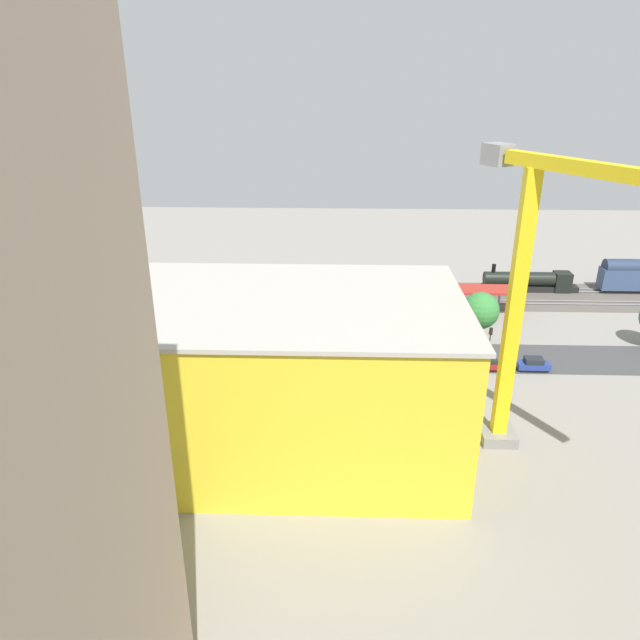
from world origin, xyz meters
The scene contains 23 objects.
ground_plane centered at (0.00, 0.00, 0.00)m, with size 185.25×185.25×0.00m, color gray.
rail_bed centered at (0.00, -22.23, 0.00)m, with size 115.78×14.11×0.01m, color #5B544C.
street_asphalt centered at (0.00, 2.08, 0.00)m, with size 115.78×9.00×0.01m, color #424244.
track_rails centered at (0.00, -22.23, 0.18)m, with size 115.78×8.18×0.12m.
platform_canopy_near centered at (12.26, -13.91, 4.17)m, with size 65.75×4.68×4.38m.
locomotive centered at (-25.95, -25.29, 1.72)m, with size 16.61×2.68×4.86m.
parked_car_0 centered at (-17.31, 5.33, 0.75)m, with size 4.18×1.91×1.71m.
parked_car_1 centered at (-11.16, 5.37, 0.71)m, with size 4.67×1.83×1.60m.
parked_car_2 centered at (-4.95, 5.22, 0.75)m, with size 4.39×1.74×1.67m.
parked_car_3 centered at (0.56, 5.64, 0.75)m, with size 4.32×2.07×1.71m.
parked_car_4 centered at (6.49, 5.93, 0.82)m, with size 4.09×1.82×1.85m.
parked_car_5 centered at (12.47, 6.08, 0.73)m, with size 4.65×2.00×1.65m.
parked_car_6 centered at (18.98, 5.63, 0.77)m, with size 4.45×1.92×1.73m.
construction_building centered at (16.86, 23.21, 7.98)m, with size 40.64×21.66×15.95m, color yellow.
construction_roof_slab centered at (16.86, 23.21, 16.15)m, with size 41.24×22.26×0.40m, color #B7B2A8.
tower_crane centered at (-10.24, 24.16, 18.45)m, with size 16.71×25.81×30.12m.
box_truck_0 centered at (-0.96, 5.65, 1.67)m, with size 9.07×2.98×3.39m.
box_truck_1 centered at (24.20, 8.33, 1.70)m, with size 10.39×3.26×3.45m.
box_truck_2 centered at (21.72, 7.70, 1.62)m, with size 8.69×3.26×3.26m.
street_tree_1 centered at (16.23, -3.50, 5.62)m, with size 4.92×4.92×8.09m.
street_tree_2 centered at (-11.63, -2.42, 5.19)m, with size 5.24×5.24×7.82m.
street_tree_3 centered at (15.73, -3.20, 4.81)m, with size 5.29×5.29×7.46m.
traffic_light centered at (-10.80, 6.99, 4.39)m, with size 0.50×0.36×6.65m.
Camera 1 is at (8.41, 75.35, 36.38)m, focal length 33.17 mm.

